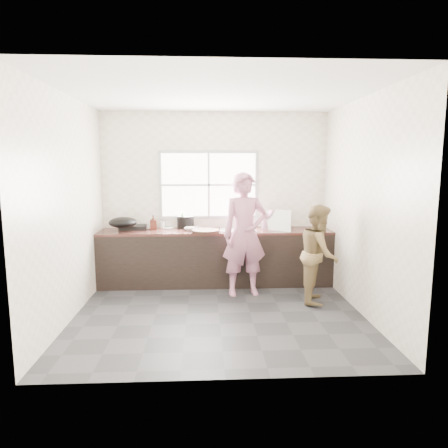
{
  "coord_description": "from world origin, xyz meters",
  "views": [
    {
      "loc": [
        -0.18,
        -4.86,
        1.87
      ],
      "look_at": [
        0.1,
        0.65,
        1.05
      ],
      "focal_mm": 32.0,
      "sensor_mm": 36.0,
      "label": 1
    }
  ],
  "objects_px": {
    "wok": "(123,222)",
    "person_side": "(319,254)",
    "bowl_mince": "(191,229)",
    "bottle_brown_tall": "(153,223)",
    "plate_food": "(168,228)",
    "woman": "(245,238)",
    "black_pot": "(185,222)",
    "glass_jar": "(162,225)",
    "pot_lid_left": "(140,229)",
    "pot_lid_right": "(147,228)",
    "bowl_held": "(248,228)",
    "bowl_crabs": "(245,228)",
    "bottle_brown_short": "(186,223)",
    "cutting_board": "(206,231)",
    "dish_rack": "(278,220)",
    "burner": "(133,227)"
  },
  "relations": [
    {
      "from": "bowl_held",
      "to": "pot_lid_right",
      "type": "xyz_separation_m",
      "value": [
        -1.61,
        0.22,
        -0.03
      ]
    },
    {
      "from": "woman",
      "to": "black_pot",
      "type": "distance_m",
      "value": 1.19
    },
    {
      "from": "bowl_mince",
      "to": "bottle_brown_tall",
      "type": "relative_size",
      "value": 0.96
    },
    {
      "from": "bowl_held",
      "to": "cutting_board",
      "type": "bearing_deg",
      "value": -162.08
    },
    {
      "from": "bowl_mince",
      "to": "black_pot",
      "type": "height_order",
      "value": "black_pot"
    },
    {
      "from": "bottle_brown_tall",
      "to": "glass_jar",
      "type": "xyz_separation_m",
      "value": [
        0.12,
        0.13,
        -0.05
      ]
    },
    {
      "from": "bowl_mince",
      "to": "dish_rack",
      "type": "height_order",
      "value": "dish_rack"
    },
    {
      "from": "bowl_held",
      "to": "bottle_brown_short",
      "type": "xyz_separation_m",
      "value": [
        -0.98,
        0.22,
        0.05
      ]
    },
    {
      "from": "bottle_brown_tall",
      "to": "glass_jar",
      "type": "relative_size",
      "value": 1.87
    },
    {
      "from": "woman",
      "to": "black_pot",
      "type": "relative_size",
      "value": 6.09
    },
    {
      "from": "woman",
      "to": "bowl_mince",
      "type": "height_order",
      "value": "woman"
    },
    {
      "from": "woman",
      "to": "bottle_brown_short",
      "type": "distance_m",
      "value": 1.17
    },
    {
      "from": "woman",
      "to": "person_side",
      "type": "bearing_deg",
      "value": -27.47
    },
    {
      "from": "black_pot",
      "to": "pot_lid_right",
      "type": "relative_size",
      "value": 1.19
    },
    {
      "from": "bowl_mince",
      "to": "plate_food",
      "type": "bearing_deg",
      "value": 148.37
    },
    {
      "from": "glass_jar",
      "to": "pot_lid_right",
      "type": "distance_m",
      "value": 0.24
    },
    {
      "from": "bottle_brown_short",
      "to": "pot_lid_left",
      "type": "xyz_separation_m",
      "value": [
        -0.73,
        -0.06,
        -0.08
      ]
    },
    {
      "from": "cutting_board",
      "to": "bottle_brown_short",
      "type": "height_order",
      "value": "bottle_brown_short"
    },
    {
      "from": "bottle_brown_tall",
      "to": "pot_lid_left",
      "type": "relative_size",
      "value": 0.75
    },
    {
      "from": "person_side",
      "to": "pot_lid_right",
      "type": "relative_size",
      "value": 5.88
    },
    {
      "from": "woman",
      "to": "person_side",
      "type": "distance_m",
      "value": 1.06
    },
    {
      "from": "person_side",
      "to": "glass_jar",
      "type": "relative_size",
      "value": 12.08
    },
    {
      "from": "person_side",
      "to": "dish_rack",
      "type": "height_order",
      "value": "person_side"
    },
    {
      "from": "wok",
      "to": "person_side",
      "type": "bearing_deg",
      "value": -16.66
    },
    {
      "from": "black_pot",
      "to": "bottle_brown_tall",
      "type": "distance_m",
      "value": 0.52
    },
    {
      "from": "burner",
      "to": "bowl_crabs",
      "type": "bearing_deg",
      "value": -7.78
    },
    {
      "from": "pot_lid_left",
      "to": "pot_lid_right",
      "type": "height_order",
      "value": "pot_lid_left"
    },
    {
      "from": "burner",
      "to": "plate_food",
      "type": "bearing_deg",
      "value": -0.28
    },
    {
      "from": "woman",
      "to": "bowl_held",
      "type": "height_order",
      "value": "woman"
    },
    {
      "from": "woman",
      "to": "cutting_board",
      "type": "xyz_separation_m",
      "value": [
        -0.56,
        0.34,
        0.06
      ]
    },
    {
      "from": "glass_jar",
      "to": "bowl_crabs",
      "type": "bearing_deg",
      "value": -10.98
    },
    {
      "from": "pot_lid_left",
      "to": "person_side",
      "type": "bearing_deg",
      "value": -22.6
    },
    {
      "from": "bottle_brown_tall",
      "to": "dish_rack",
      "type": "relative_size",
      "value": 0.47
    },
    {
      "from": "cutting_board",
      "to": "burner",
      "type": "bearing_deg",
      "value": 159.71
    },
    {
      "from": "pot_lid_left",
      "to": "pot_lid_right",
      "type": "bearing_deg",
      "value": 31.09
    },
    {
      "from": "wok",
      "to": "pot_lid_right",
      "type": "distance_m",
      "value": 0.46
    },
    {
      "from": "person_side",
      "to": "dish_rack",
      "type": "distance_m",
      "value": 1.01
    },
    {
      "from": "cutting_board",
      "to": "wok",
      "type": "distance_m",
      "value": 1.27
    },
    {
      "from": "bottle_brown_tall",
      "to": "wok",
      "type": "distance_m",
      "value": 0.47
    },
    {
      "from": "pot_lid_left",
      "to": "pot_lid_right",
      "type": "relative_size",
      "value": 1.21
    },
    {
      "from": "bottle_brown_short",
      "to": "dish_rack",
      "type": "xyz_separation_m",
      "value": [
        1.43,
        -0.29,
        0.08
      ]
    },
    {
      "from": "bottle_brown_short",
      "to": "pot_lid_left",
      "type": "height_order",
      "value": "bottle_brown_short"
    },
    {
      "from": "bowl_mince",
      "to": "bottle_brown_tall",
      "type": "distance_m",
      "value": 0.61
    },
    {
      "from": "bottle_brown_short",
      "to": "pot_lid_right",
      "type": "height_order",
      "value": "bottle_brown_short"
    },
    {
      "from": "dish_rack",
      "to": "cutting_board",
      "type": "bearing_deg",
      "value": -153.32
    },
    {
      "from": "black_pot",
      "to": "bottle_brown_short",
      "type": "height_order",
      "value": "black_pot"
    },
    {
      "from": "woman",
      "to": "person_side",
      "type": "xyz_separation_m",
      "value": [
        0.98,
        -0.35,
        -0.15
      ]
    },
    {
      "from": "bottle_brown_short",
      "to": "woman",
      "type": "bearing_deg",
      "value": -42.11
    },
    {
      "from": "bowl_crabs",
      "to": "wok",
      "type": "xyz_separation_m",
      "value": [
        -1.88,
        -0.04,
        0.11
      ]
    },
    {
      "from": "glass_jar",
      "to": "pot_lid_left",
      "type": "relative_size",
      "value": 0.4
    }
  ]
}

